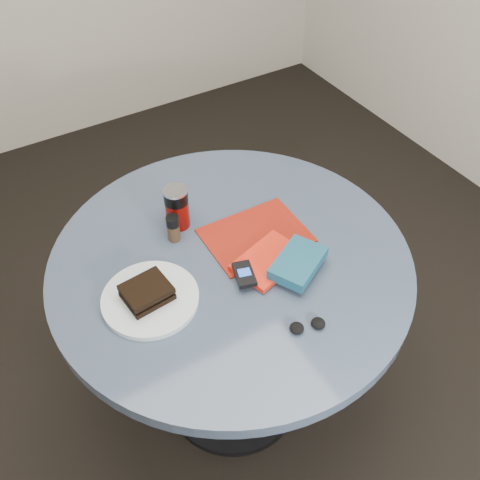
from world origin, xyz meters
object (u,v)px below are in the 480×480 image
plate (150,299)px  pepper_grinder (173,228)px  magazine (256,235)px  headphones (307,326)px  novel (298,263)px  mp3_player (244,274)px  red_book (268,260)px  table (231,294)px  soda_can (177,208)px  sandwich (147,292)px

plate → pepper_grinder: (0.15, 0.17, 0.03)m
plate → pepper_grinder: size_ratio=2.99×
magazine → headphones: size_ratio=2.92×
plate → headphones: (0.29, -0.27, 0.00)m
magazine → novel: (0.02, -0.17, 0.03)m
pepper_grinder → mp3_player: bearing=-69.7°
plate → novel: 0.39m
pepper_grinder → red_book: 0.28m
plate → headphones: bearing=-43.2°
plate → red_book: bearing=-8.2°
mp3_player → headphones: bearing=-75.6°
table → soda_can: bearing=108.5°
sandwich → pepper_grinder: size_ratio=1.47×
table → red_book: size_ratio=5.33×
table → magazine: (0.10, 0.03, 0.17)m
soda_can → headphones: 0.51m
pepper_grinder → sandwich: bearing=-132.9°
table → plate: (-0.25, -0.03, 0.17)m
magazine → novel: 0.18m
plate → sandwich: size_ratio=2.03×
red_book → mp3_player: bearing=175.9°
magazine → headphones: (-0.06, -0.33, 0.01)m
sandwich → red_book: bearing=-8.4°
red_book → mp3_player: (-0.09, -0.02, 0.01)m
pepper_grinder → novel: 0.36m
table → plate: plate is taller
pepper_grinder → red_book: (0.18, -0.22, -0.03)m
plate → red_book: red_book is taller
plate → red_book: (0.33, -0.05, 0.00)m
plate → magazine: plate is taller
magazine → novel: bearing=-81.6°
table → red_book: (0.07, -0.07, 0.18)m
pepper_grinder → novel: (0.23, -0.28, -0.01)m
pepper_grinder → mp3_player: pepper_grinder is taller
headphones → table: bearing=97.4°
red_book → novel: novel is taller
plate → novel: novel is taller
magazine → red_book: (-0.03, -0.11, 0.01)m
plate → soda_can: (0.19, 0.22, 0.06)m
sandwich → mp3_player: bearing=-15.7°
sandwich → magazine: 0.37m
table → mp3_player: (-0.01, -0.09, 0.19)m
table → soda_can: 0.30m
red_book → soda_can: bearing=101.0°
table → red_book: red_book is taller
plate → soda_can: 0.29m
soda_can → magazine: 0.24m
table → red_book: bearing=-44.9°
table → headphones: size_ratio=10.29×
mp3_player → magazine: bearing=47.7°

